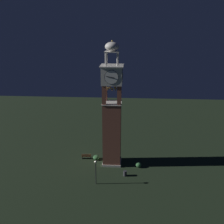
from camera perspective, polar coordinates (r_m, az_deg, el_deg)
ground at (r=42.10m, az=0.00°, el=-11.35°), size 80.00×80.00×0.00m
clock_tower at (r=38.72m, az=-0.00°, el=-0.98°), size 3.35×3.35×19.33m
park_bench at (r=43.17m, az=-5.79°, el=-9.91°), size 0.53×1.62×0.95m
lamp_post at (r=35.77m, az=-3.71°, el=-12.47°), size 0.36×0.36×3.69m
trash_bin at (r=38.64m, az=2.96°, el=-13.67°), size 0.52×0.52×0.80m
shrub_near_entry at (r=40.92m, az=6.02°, el=-11.79°), size 0.88×0.88×0.78m
shrub_left_of_tower at (r=42.92m, az=-3.57°, el=-10.20°), size 1.11×1.11×0.73m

